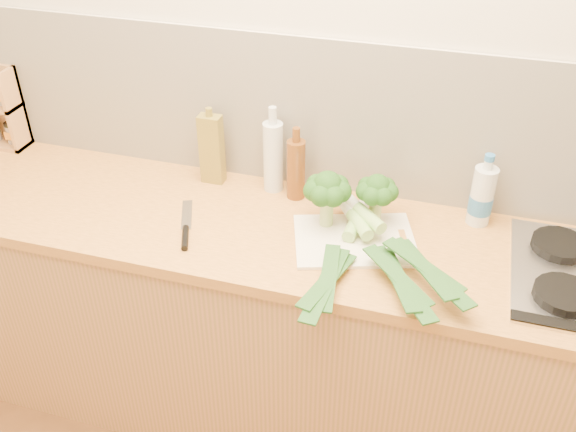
# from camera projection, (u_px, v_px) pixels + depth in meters

# --- Properties ---
(room_shell) EXTENTS (3.50, 3.50, 3.50)m
(room_shell) POSITION_uv_depth(u_px,v_px,m) (304.00, 114.00, 2.17)
(room_shell) COLOR beige
(room_shell) RESTS_ON ground
(counter) EXTENTS (3.20, 0.62, 0.90)m
(counter) POSITION_uv_depth(u_px,v_px,m) (280.00, 326.00, 2.35)
(counter) COLOR #B4794B
(counter) RESTS_ON ground
(chopping_board) EXTENTS (0.44, 0.38, 0.01)m
(chopping_board) POSITION_uv_depth(u_px,v_px,m) (355.00, 240.00, 2.03)
(chopping_board) COLOR white
(chopping_board) RESTS_ON counter
(broccoli_left) EXTENTS (0.15, 0.15, 0.19)m
(broccoli_left) POSITION_uv_depth(u_px,v_px,m) (327.00, 190.00, 2.02)
(broccoli_left) COLOR #A4BB6D
(broccoli_left) RESTS_ON chopping_board
(broccoli_right) EXTENTS (0.13, 0.14, 0.18)m
(broccoli_right) POSITION_uv_depth(u_px,v_px,m) (377.00, 191.00, 2.03)
(broccoli_right) COLOR #A4BB6D
(broccoli_right) RESTS_ON chopping_board
(leek_front) EXTENTS (0.11, 0.65, 0.04)m
(leek_front) POSITION_uv_depth(u_px,v_px,m) (347.00, 239.00, 1.98)
(leek_front) COLOR white
(leek_front) RESTS_ON chopping_board
(leek_mid) EXTENTS (0.39, 0.54, 0.04)m
(leek_mid) POSITION_uv_depth(u_px,v_px,m) (371.00, 240.00, 1.95)
(leek_mid) COLOR white
(leek_mid) RESTS_ON chopping_board
(leek_back) EXTENTS (0.48, 0.49, 0.04)m
(leek_back) POSITION_uv_depth(u_px,v_px,m) (385.00, 232.00, 1.96)
(leek_back) COLOR white
(leek_back) RESTS_ON chopping_board
(chefs_knife) EXTENTS (0.13, 0.28, 0.02)m
(chefs_knife) POSITION_uv_depth(u_px,v_px,m) (186.00, 232.00, 2.06)
(chefs_knife) COLOR silver
(chefs_knife) RESTS_ON counter
(oil_tin) EXTENTS (0.08, 0.05, 0.29)m
(oil_tin) POSITION_uv_depth(u_px,v_px,m) (212.00, 149.00, 2.26)
(oil_tin) COLOR olive
(oil_tin) RESTS_ON counter
(glass_bottle) EXTENTS (0.07, 0.07, 0.32)m
(glass_bottle) POSITION_uv_depth(u_px,v_px,m) (273.00, 156.00, 2.22)
(glass_bottle) COLOR silver
(glass_bottle) RESTS_ON counter
(amber_bottle) EXTENTS (0.06, 0.06, 0.27)m
(amber_bottle) POSITION_uv_depth(u_px,v_px,m) (296.00, 168.00, 2.19)
(amber_bottle) COLOR #603412
(amber_bottle) RESTS_ON counter
(water_bottle) EXTENTS (0.08, 0.08, 0.23)m
(water_bottle) POSITION_uv_depth(u_px,v_px,m) (482.00, 197.00, 2.07)
(water_bottle) COLOR silver
(water_bottle) RESTS_ON counter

